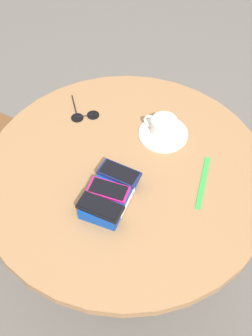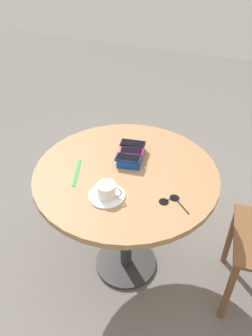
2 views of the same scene
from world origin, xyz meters
The scene contains 10 objects.
ground_plane centered at (0.00, 0.00, 0.00)m, with size 8.00×8.00×0.00m, color slate.
round_table centered at (0.00, 0.00, 0.62)m, with size 0.91×0.91×0.74m.
phone_box centered at (-0.11, -0.02, 0.76)m, with size 0.22×0.16×0.04m.
phone_black centered at (-0.18, -0.03, 0.79)m, with size 0.08×0.14×0.01m.
phone_magenta centered at (-0.11, -0.02, 0.79)m, with size 0.09×0.13×0.01m.
phone_navy centered at (-0.05, -0.01, 0.79)m, with size 0.08×0.13×0.01m.
saucer centered at (0.20, -0.01, 0.75)m, with size 0.16×0.16×0.01m, color white.
coffee_cup centered at (0.20, -0.01, 0.78)m, with size 0.09×0.12×0.06m.
lanyard_strap centered at (0.10, -0.22, 0.74)m, with size 0.20×0.02×0.00m, color green.
sunglasses centered at (0.12, 0.26, 0.74)m, with size 0.10×0.14×0.01m.
Camera 1 is at (-0.73, -0.51, 1.90)m, focal length 50.00 mm.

